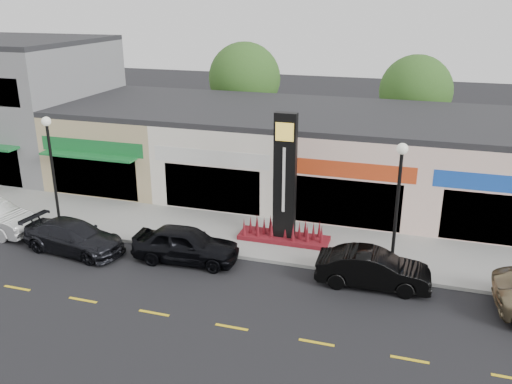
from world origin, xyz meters
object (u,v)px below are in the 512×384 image
Objects in this scene: lamp_east_near at (398,196)px; car_dark_sedan at (74,237)px; car_black_conv at (373,269)px; pylon_sign at (285,197)px; lamp_west_near at (52,161)px; car_black_sedan at (186,244)px.

lamp_east_near is 1.13× the size of car_dark_sedan.
car_black_conv is at bearing -79.57° from car_dark_sedan.
lamp_east_near is at bearing -32.41° from car_black_conv.
pylon_sign is 1.35× the size of car_black_conv.
lamp_west_near is 1.23× the size of car_black_conv.
pylon_sign reaches higher than lamp_east_near.
lamp_west_near is at bearing 83.70° from car_black_conv.
car_black_sedan reaches higher than car_dark_sedan.
car_black_conv is at bearing -91.86° from car_black_sedan.
lamp_west_near is at bearing -171.23° from pylon_sign.
car_dark_sedan is 5.23m from car_black_sedan.
car_dark_sedan is 1.05× the size of car_black_sedan.
lamp_east_near is at bearing 0.00° from lamp_west_near.
car_black_sedan is 7.95m from car_black_conv.
car_dark_sedan is (-13.78, -1.96, -2.78)m from lamp_east_near.
lamp_east_near is (16.00, 0.00, 0.00)m from lamp_west_near.
pylon_sign reaches higher than car_black_conv.
lamp_east_near is 1.19× the size of car_black_sedan.
lamp_west_near reaches higher than car_black_sedan.
car_black_conv is at bearing -4.10° from lamp_west_near.
lamp_west_near reaches higher than car_black_conv.
lamp_east_near is 14.19m from car_dark_sedan.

